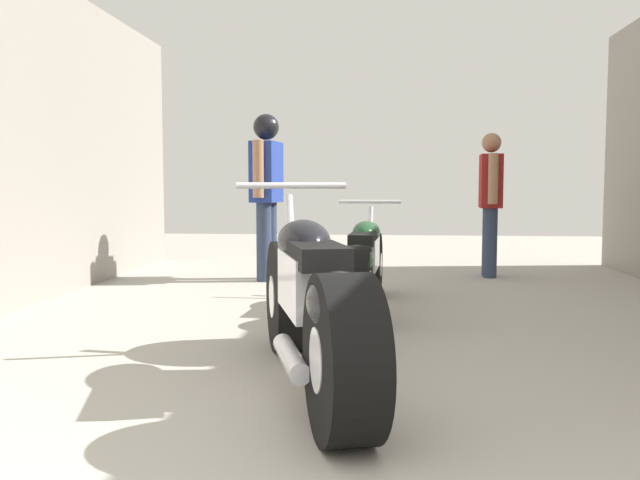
{
  "coord_description": "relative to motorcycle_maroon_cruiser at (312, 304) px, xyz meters",
  "views": [
    {
      "loc": [
        0.09,
        -0.78,
        1.03
      ],
      "look_at": [
        -0.36,
        4.05,
        0.64
      ],
      "focal_mm": 38.08,
      "sensor_mm": 36.0,
      "label": 1
    }
  ],
  "objects": [
    {
      "name": "motorcycle_black_naked",
      "position": [
        0.19,
        2.26,
        -0.06
      ],
      "size": [
        0.57,
        1.92,
        0.9
      ],
      "color": "black",
      "rests_on": "ground_plane"
    },
    {
      "name": "motorcycle_maroon_cruiser",
      "position": [
        0.0,
        0.0,
        0.0
      ],
      "size": [
        0.93,
        2.21,
        1.05
      ],
      "color": "black",
      "rests_on": "ground_plane"
    },
    {
      "name": "ground_plane",
      "position": [
        0.26,
        1.37,
        -0.44
      ],
      "size": [
        18.85,
        18.85,
        0.0
      ],
      "primitive_type": "plane",
      "color": "#A8A399"
    },
    {
      "name": "mechanic_with_helmet",
      "position": [
        -0.91,
        3.92,
        0.64
      ],
      "size": [
        0.31,
        0.71,
        1.79
      ],
      "color": "#2D3851",
      "rests_on": "ground_plane"
    },
    {
      "name": "mechanic_in_blue",
      "position": [
        1.54,
        4.43,
        0.47
      ],
      "size": [
        0.26,
        0.65,
        1.61
      ],
      "color": "#2D3851",
      "rests_on": "ground_plane"
    }
  ]
}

